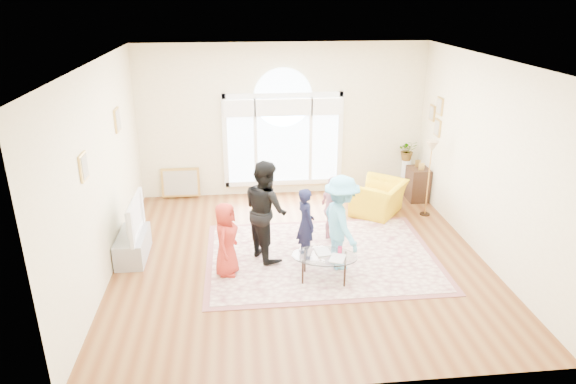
{
  "coord_description": "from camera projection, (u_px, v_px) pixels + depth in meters",
  "views": [
    {
      "loc": [
        -0.98,
        -7.48,
        4.14
      ],
      "look_at": [
        -0.17,
        0.3,
        1.07
      ],
      "focal_mm": 32.0,
      "sensor_mm": 36.0,
      "label": 1
    }
  ],
  "objects": [
    {
      "name": "child_blue",
      "position": [
        341.0,
        223.0,
        7.96
      ],
      "size": [
        0.76,
        1.08,
        1.53
      ],
      "primitive_type": "imported",
      "rotation": [
        0.0,
        0.0,
        1.78
      ],
      "color": "#60C2EB",
      "rests_on": "area_rug"
    },
    {
      "name": "area_rug",
      "position": [
        321.0,
        256.0,
        8.55
      ],
      "size": [
        3.6,
        2.6,
        0.02
      ],
      "primitive_type": "cube",
      "color": "beige",
      "rests_on": "ground"
    },
    {
      "name": "room_shell",
      "position": [
        284.0,
        124.0,
        10.58
      ],
      "size": [
        6.0,
        6.0,
        6.0
      ],
      "color": "#F0E7BC",
      "rests_on": "ground"
    },
    {
      "name": "leaning_picture",
      "position": [
        182.0,
        198.0,
        11.0
      ],
      "size": [
        0.8,
        0.14,
        0.62
      ],
      "primitive_type": "cube",
      "rotation": [
        -0.14,
        0.0,
        0.0
      ],
      "color": "tan",
      "rests_on": "ground"
    },
    {
      "name": "armchair",
      "position": [
        379.0,
        198.0,
        10.12
      ],
      "size": [
        1.32,
        1.34,
        0.66
      ],
      "primitive_type": "imported",
      "rotation": [
        0.0,
        0.0,
        4.06
      ],
      "color": "yellow",
      "rests_on": "ground"
    },
    {
      "name": "television",
      "position": [
        130.0,
        217.0,
        8.28
      ],
      "size": [
        0.17,
        1.08,
        0.62
      ],
      "color": "black",
      "rests_on": "tv_console"
    },
    {
      "name": "floor_lamp",
      "position": [
        431.0,
        153.0,
        9.71
      ],
      "size": [
        0.29,
        0.29,
        1.51
      ],
      "color": "black",
      "rests_on": "ground"
    },
    {
      "name": "rug_border",
      "position": [
        321.0,
        257.0,
        8.55
      ],
      "size": [
        3.8,
        2.8,
        0.01
      ],
      "primitive_type": "cube",
      "color": "#89504E",
      "rests_on": "ground"
    },
    {
      "name": "child_black",
      "position": [
        266.0,
        210.0,
        8.26
      ],
      "size": [
        0.9,
        0.99,
        1.65
      ],
      "primitive_type": "imported",
      "rotation": [
        0.0,
        0.0,
        2.0
      ],
      "color": "black",
      "rests_on": "area_rug"
    },
    {
      "name": "child_navy",
      "position": [
        306.0,
        224.0,
        8.3
      ],
      "size": [
        0.4,
        0.51,
        1.21
      ],
      "primitive_type": "imported",
      "rotation": [
        0.0,
        0.0,
        1.85
      ],
      "color": "#151835",
      "rests_on": "area_rug"
    },
    {
      "name": "potted_plant",
      "position": [
        408.0,
        150.0,
        11.1
      ],
      "size": [
        0.44,
        0.39,
        0.45
      ],
      "primitive_type": "imported",
      "rotation": [
        0.0,
        0.0,
        -0.11
      ],
      "color": "#33722D",
      "rests_on": "plant_pedestal"
    },
    {
      "name": "coffee_table",
      "position": [
        325.0,
        257.0,
        7.74
      ],
      "size": [
        1.1,
        0.84,
        0.54
      ],
      "rotation": [
        0.0,
        0.0,
        -0.23
      ],
      "color": "silver",
      "rests_on": "ground"
    },
    {
      "name": "child_pink",
      "position": [
        333.0,
        209.0,
        8.88
      ],
      "size": [
        0.49,
        0.75,
        1.19
      ],
      "primitive_type": "imported",
      "rotation": [
        0.0,
        0.0,
        1.88
      ],
      "color": "pink",
      "rests_on": "area_rug"
    },
    {
      "name": "child_red",
      "position": [
        226.0,
        239.0,
        7.82
      ],
      "size": [
        0.51,
        0.65,
        1.17
      ],
      "primitive_type": "imported",
      "rotation": [
        0.0,
        0.0,
        1.31
      ],
      "color": "#AF2D21",
      "rests_on": "area_rug"
    },
    {
      "name": "ground",
      "position": [
        300.0,
        258.0,
        8.53
      ],
      "size": [
        6.0,
        6.0,
        0.0
      ],
      "primitive_type": "plane",
      "color": "brown",
      "rests_on": "ground"
    },
    {
      "name": "plant_pedestal",
      "position": [
        405.0,
        175.0,
        11.31
      ],
      "size": [
        0.2,
        0.2,
        0.7
      ],
      "primitive_type": "cylinder",
      "color": "white",
      "rests_on": "ground"
    },
    {
      "name": "side_cabinet",
      "position": [
        418.0,
        184.0,
        10.79
      ],
      "size": [
        0.4,
        0.5,
        0.7
      ],
      "primitive_type": "cube",
      "color": "black",
      "rests_on": "ground"
    },
    {
      "name": "tv_console",
      "position": [
        133.0,
        246.0,
        8.47
      ],
      "size": [
        0.45,
        1.0,
        0.42
      ],
      "primitive_type": "cube",
      "color": "#979A9F",
      "rests_on": "ground"
    }
  ]
}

